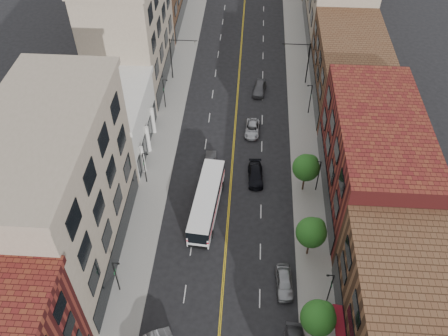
% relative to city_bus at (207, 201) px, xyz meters
% --- Properties ---
extents(sidewalk_left, '(4.00, 110.00, 0.15)m').
position_rel_city_bus_xyz_m(sidewalk_left, '(-7.31, 15.22, -1.71)').
color(sidewalk_left, gray).
rests_on(sidewalk_left, ground).
extents(sidewalk_right, '(4.00, 110.00, 0.15)m').
position_rel_city_bus_xyz_m(sidewalk_right, '(12.69, 15.22, -1.71)').
color(sidewalk_right, gray).
rests_on(sidewalk_right, ground).
extents(bldg_l_tanoffice, '(10.00, 22.00, 18.00)m').
position_rel_city_bus_xyz_m(bldg_l_tanoffice, '(-14.31, -6.78, 7.22)').
color(bldg_l_tanoffice, gray).
rests_on(bldg_l_tanoffice, ground).
extents(bldg_l_white, '(10.00, 14.00, 8.00)m').
position_rel_city_bus_xyz_m(bldg_l_white, '(-14.31, 11.22, 2.22)').
color(bldg_l_white, silver).
rests_on(bldg_l_white, ground).
extents(bldg_l_far_a, '(10.00, 20.00, 18.00)m').
position_rel_city_bus_xyz_m(bldg_l_far_a, '(-14.31, 28.22, 7.22)').
color(bldg_l_far_a, gray).
rests_on(bldg_l_far_a, ground).
extents(bldg_r_mid, '(10.00, 22.00, 12.00)m').
position_rel_city_bus_xyz_m(bldg_r_mid, '(19.69, 4.22, 4.22)').
color(bldg_r_mid, '#5D1918').
rests_on(bldg_r_mid, ground).
extents(bldg_r_far_a, '(10.00, 20.00, 10.00)m').
position_rel_city_bus_xyz_m(bldg_r_far_a, '(19.69, 25.22, 3.22)').
color(bldg_r_far_a, brown).
rests_on(bldg_r_far_a, ground).
extents(tree_r_1, '(3.40, 3.40, 5.59)m').
position_rel_city_bus_xyz_m(tree_r_1, '(12.08, -15.71, 2.35)').
color(tree_r_1, black).
rests_on(tree_r_1, sidewalk_right).
extents(tree_r_2, '(3.40, 3.40, 5.59)m').
position_rel_city_bus_xyz_m(tree_r_2, '(12.08, -5.71, 2.35)').
color(tree_r_2, black).
rests_on(tree_r_2, sidewalk_right).
extents(tree_r_3, '(3.40, 3.40, 5.59)m').
position_rel_city_bus_xyz_m(tree_r_3, '(12.08, 4.29, 2.35)').
color(tree_r_3, black).
rests_on(tree_r_3, sidewalk_right).
extents(lamp_l_1, '(0.81, 0.55, 5.05)m').
position_rel_city_bus_xyz_m(lamp_l_1, '(-8.26, -11.78, 1.19)').
color(lamp_l_1, black).
rests_on(lamp_l_1, sidewalk_left).
extents(lamp_l_2, '(0.81, 0.55, 5.05)m').
position_rel_city_bus_xyz_m(lamp_l_2, '(-8.26, 4.22, 1.19)').
color(lamp_l_2, black).
rests_on(lamp_l_2, sidewalk_left).
extents(lamp_l_3, '(0.81, 0.55, 5.05)m').
position_rel_city_bus_xyz_m(lamp_l_3, '(-8.26, 20.22, 1.19)').
color(lamp_l_3, black).
rests_on(lamp_l_3, sidewalk_left).
extents(lamp_r_1, '(0.81, 0.55, 5.05)m').
position_rel_city_bus_xyz_m(lamp_r_1, '(13.64, -11.78, 1.19)').
color(lamp_r_1, black).
rests_on(lamp_r_1, sidewalk_right).
extents(lamp_r_2, '(0.81, 0.55, 5.05)m').
position_rel_city_bus_xyz_m(lamp_r_2, '(13.64, 4.22, 1.19)').
color(lamp_r_2, black).
rests_on(lamp_r_2, sidewalk_right).
extents(lamp_r_3, '(0.81, 0.55, 5.05)m').
position_rel_city_bus_xyz_m(lamp_r_3, '(13.64, 20.22, 1.19)').
color(lamp_r_3, black).
rests_on(lamp_r_3, sidewalk_right).
extents(signal_mast_left, '(4.49, 0.18, 7.20)m').
position_rel_city_bus_xyz_m(signal_mast_left, '(-7.58, 28.22, 2.86)').
color(signal_mast_left, black).
rests_on(signal_mast_left, sidewalk_left).
extents(signal_mast_right, '(4.49, 0.18, 7.20)m').
position_rel_city_bus_xyz_m(signal_mast_right, '(12.95, 28.22, 2.86)').
color(signal_mast_right, black).
rests_on(signal_mast_right, sidewalk_right).
extents(city_bus, '(3.65, 12.10, 3.06)m').
position_rel_city_bus_xyz_m(city_bus, '(0.00, 0.00, 0.00)').
color(city_bus, white).
rests_on(city_bus, ground).
extents(car_parked_far, '(2.10, 4.64, 1.54)m').
position_rel_city_bus_xyz_m(car_parked_far, '(9.28, -10.14, -1.01)').
color(car_parked_far, '#929498').
rests_on(car_parked_far, ground).
extents(car_lane_behind, '(1.58, 4.12, 1.34)m').
position_rel_city_bus_xyz_m(car_lane_behind, '(-0.25, 8.22, -1.11)').
color(car_lane_behind, '#414145').
rests_on(car_lane_behind, ground).
extents(car_lane_a, '(2.20, 4.90, 1.40)m').
position_rel_city_bus_xyz_m(car_lane_a, '(5.88, 5.85, -1.08)').
color(car_lane_a, black).
rests_on(car_lane_a, ground).
extents(car_lane_b, '(2.29, 4.64, 1.27)m').
position_rel_city_bus_xyz_m(car_lane_b, '(5.25, 15.30, -1.15)').
color(car_lane_b, '#AEB0B6').
rests_on(car_lane_b, ground).
extents(car_lane_c, '(2.35, 4.72, 1.55)m').
position_rel_city_bus_xyz_m(car_lane_c, '(6.14, 25.29, -1.01)').
color(car_lane_c, '#545459').
rests_on(car_lane_c, ground).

